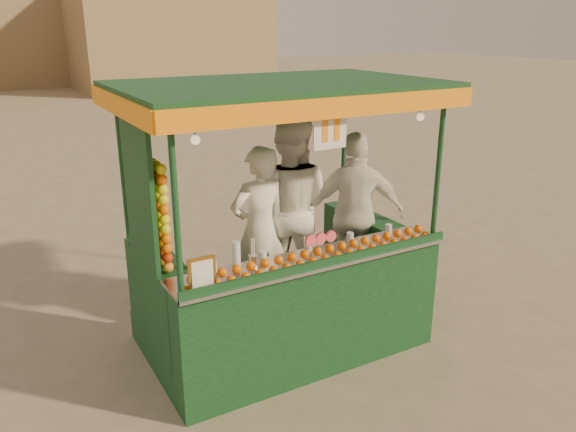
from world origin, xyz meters
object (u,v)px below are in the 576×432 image
vendor_left (260,230)px  vendor_right (355,214)px  juice_cart (279,270)px  vendor_middle (289,208)px

vendor_left → vendor_right: bearing=172.7°
vendor_left → vendor_right: (1.06, -0.14, 0.03)m
juice_cart → vendor_middle: bearing=52.0°
vendor_left → juice_cart: bearing=95.6°
vendor_right → vendor_middle: bearing=1.6°
juice_cart → vendor_left: bearing=95.6°
vendor_left → vendor_right: 1.07m
vendor_left → vendor_middle: bearing=-159.2°
vendor_right → vendor_left: bearing=19.3°
vendor_left → vendor_middle: (0.42, 0.16, 0.12)m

